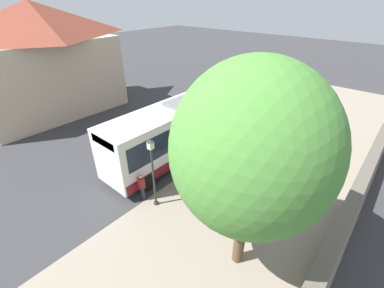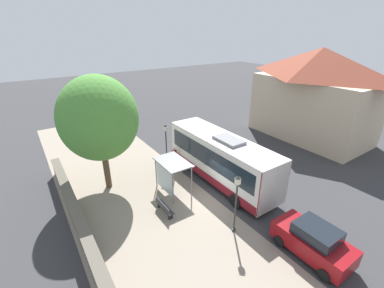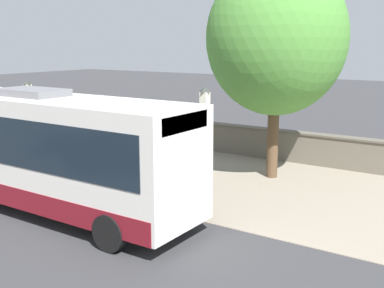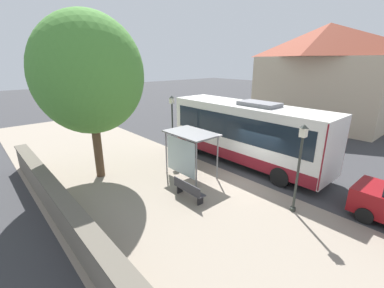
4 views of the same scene
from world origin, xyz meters
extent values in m
plane|color=#353538|center=(0.00, 0.00, 0.00)|extent=(120.00, 120.00, 0.00)
cube|color=gray|center=(-4.50, 0.00, 0.01)|extent=(9.00, 44.00, 0.02)
cube|color=#6B6356|center=(-8.55, 0.00, 0.65)|extent=(0.50, 20.00, 1.31)
cube|color=#5B5449|center=(-8.55, 0.00, 1.35)|extent=(0.60, 20.00, 0.08)
cube|color=#C6B293|center=(15.72, 3.39, 3.20)|extent=(6.55, 11.46, 6.41)
pyramid|color=brown|center=(15.72, 3.39, 7.85)|extent=(7.15, 12.06, 2.88)
cube|color=silver|center=(1.82, 1.75, 2.04)|extent=(2.61, 10.09, 3.17)
cube|color=black|center=(1.82, 1.75, 2.45)|extent=(2.65, 9.28, 1.40)
cube|color=maroon|center=(1.82, 1.75, 0.77)|extent=(2.65, 9.89, 0.63)
cube|color=maroon|center=(1.82, -3.27, 2.04)|extent=(2.65, 0.06, 3.05)
cube|color=black|center=(1.82, 6.75, 3.31)|extent=(1.96, 0.08, 0.44)
cube|color=slate|center=(1.82, 0.99, 3.73)|extent=(1.30, 2.22, 0.22)
cylinder|color=black|center=(0.59, 5.28, 0.50)|extent=(0.30, 1.00, 1.00)
cylinder|color=black|center=(3.04, 5.28, 0.50)|extent=(0.30, 1.00, 1.00)
cylinder|color=black|center=(0.59, -1.38, 0.50)|extent=(0.30, 1.00, 1.00)
cylinder|color=black|center=(3.04, -1.38, 0.50)|extent=(0.30, 1.00, 1.00)
cylinder|color=slate|center=(-1.17, 1.28, 1.19)|extent=(0.08, 0.08, 2.39)
cylinder|color=slate|center=(-1.17, 3.73, 1.19)|extent=(0.08, 0.08, 2.39)
cylinder|color=slate|center=(-2.67, 1.28, 1.19)|extent=(0.08, 0.08, 2.39)
cylinder|color=slate|center=(-2.67, 3.73, 1.19)|extent=(0.08, 0.08, 2.39)
cube|color=slate|center=(-1.92, 2.51, 2.43)|extent=(1.80, 2.75, 0.08)
cube|color=silver|center=(-2.65, 2.51, 1.31)|extent=(0.03, 2.21, 1.91)
cylinder|color=#2D3347|center=(0.11, 5.95, 0.39)|extent=(0.12, 0.12, 0.78)
cylinder|color=#2D3347|center=(0.27, 5.95, 0.39)|extent=(0.12, 0.12, 0.78)
cube|color=maroon|center=(0.19, 5.95, 1.10)|extent=(0.34, 0.22, 0.63)
sphere|color=tan|center=(0.19, 5.95, 1.52)|extent=(0.22, 0.22, 0.22)
cube|color=#333338|center=(-3.63, 0.69, 0.45)|extent=(0.40, 1.76, 0.06)
cube|color=#333338|center=(-3.80, 0.69, 0.68)|extent=(0.04, 1.76, 0.40)
cube|color=black|center=(-3.63, -0.02, 0.23)|extent=(0.32, 0.06, 0.45)
cube|color=black|center=(-3.63, 1.39, 0.23)|extent=(0.32, 0.06, 0.45)
cylinder|color=#2D332D|center=(-1.04, -2.97, 0.08)|extent=(0.24, 0.24, 0.16)
cylinder|color=#2D332D|center=(-1.04, -2.97, 1.63)|extent=(0.10, 0.10, 3.26)
cube|color=silver|center=(-1.04, -2.97, 3.43)|extent=(0.24, 0.24, 0.35)
pyramid|color=#2D332D|center=(-1.04, -2.97, 3.68)|extent=(0.28, 0.28, 0.14)
cylinder|color=#2D332D|center=(-0.65, 5.78, 0.08)|extent=(0.24, 0.24, 0.16)
cylinder|color=#2D332D|center=(-0.65, 5.78, 1.73)|extent=(0.10, 0.10, 3.46)
cube|color=silver|center=(-0.65, 5.78, 3.63)|extent=(0.24, 0.24, 0.35)
pyramid|color=#2D332D|center=(-0.65, 5.78, 3.88)|extent=(0.28, 0.28, 0.14)
cylinder|color=brown|center=(-5.66, 5.77, 1.98)|extent=(0.44, 0.44, 3.96)
ellipsoid|color=#4C8C38|center=(-5.66, 5.77, 5.41)|extent=(5.29, 5.29, 5.82)
cube|color=maroon|center=(1.15, -6.49, 0.76)|extent=(1.89, 3.94, 0.97)
cube|color=black|center=(1.15, -6.59, 1.55)|extent=(1.61, 2.05, 0.60)
cylinder|color=black|center=(0.26, -5.21, 0.32)|extent=(0.22, 0.64, 0.64)
cylinder|color=black|center=(2.04, -5.21, 0.32)|extent=(0.22, 0.64, 0.64)
cylinder|color=black|center=(0.26, -7.77, 0.32)|extent=(0.22, 0.64, 0.64)
cylinder|color=black|center=(2.04, -7.77, 0.32)|extent=(0.22, 0.64, 0.64)
camera|label=1|loc=(-8.69, 12.21, 9.65)|focal=24.00mm
camera|label=2|loc=(-9.65, -11.29, 10.90)|focal=24.00mm
camera|label=3|loc=(11.43, 13.42, 5.22)|focal=45.00mm
camera|label=4|loc=(-10.48, -7.17, 6.04)|focal=24.00mm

